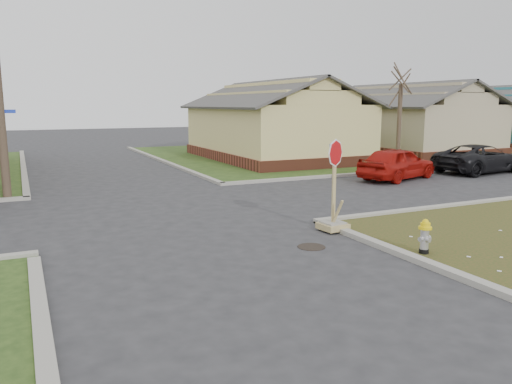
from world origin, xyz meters
name	(u,v)px	position (x,y,z in m)	size (l,w,h in m)	color
ground	(214,253)	(0.00, 0.00, 0.00)	(120.00, 120.00, 0.00)	#2A2A2D
verge_far_right	(410,149)	(22.00, 18.00, 0.03)	(37.00, 19.00, 0.05)	#263F16
curbs	(157,210)	(0.00, 5.00, 0.00)	(80.00, 40.00, 0.12)	#9D998D
manhole	(311,247)	(2.20, -0.50, 0.01)	(0.64, 0.64, 0.01)	black
side_house_yellow	(273,122)	(10.00, 16.50, 2.19)	(7.60, 11.60, 4.70)	brown
side_house_tan	(405,120)	(20.00, 16.50, 2.19)	(7.60, 11.60, 4.70)	brown
side_house_teal	(507,118)	(30.00, 16.50, 2.19)	(7.60, 11.60, 4.70)	brown
tree_mid_right	(399,126)	(14.00, 10.20, 2.15)	(0.22, 0.22, 4.20)	#3D2F23
fire_hydrant	(425,235)	(4.07, -2.09, 0.47)	(0.28, 0.28, 0.76)	black
stop_sign	(333,210)	(3.48, 0.52, 0.55)	(0.66, 0.65, 2.33)	tan
red_sedan	(397,163)	(11.05, 6.85, 0.71)	(1.68, 4.17, 1.42)	#A9120C
dark_pickup	(480,158)	(16.19, 6.93, 0.67)	(2.23, 4.84, 1.35)	black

